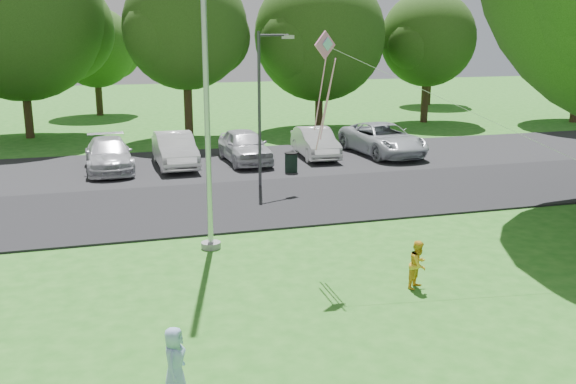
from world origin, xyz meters
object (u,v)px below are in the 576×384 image
object	(u,v)px
trash_can	(291,163)
child_yellow	(418,264)
flagpole	(206,84)
street_lamp	(264,95)
child_blue	(175,361)
kite	(333,68)

from	to	relation	value
trash_can	child_yellow	xyz separation A→B (m)	(-0.68, -11.85, 0.11)
flagpole	street_lamp	xyz separation A→B (m)	(3.02, 6.20, -0.91)
child_yellow	child_blue	bearing A→B (deg)	169.71
flagpole	trash_can	size ratio (longest dim) A/B	12.05
street_lamp	trash_can	size ratio (longest dim) A/B	6.53
street_lamp	child_yellow	size ratio (longest dim) A/B	5.11
child_blue	kite	distance (m)	7.47
street_lamp	child_yellow	distance (m)	10.44
street_lamp	trash_can	distance (m)	3.69
flagpole	child_blue	world-z (taller)	flagpole
flagpole	child_yellow	bearing A→B (deg)	-44.93
street_lamp	child_yellow	xyz separation A→B (m)	(0.84, -10.05, -2.72)
trash_can	child_blue	xyz separation A→B (m)	(-6.21, -14.60, 0.12)
street_lamp	flagpole	bearing A→B (deg)	-137.75
child_yellow	kite	world-z (taller)	kite
street_lamp	child_blue	size ratio (longest dim) A/B	4.99
child_blue	kite	xyz separation A→B (m)	(4.19, 4.66, 4.08)
street_lamp	child_blue	world-z (taller)	street_lamp
flagpole	street_lamp	size ratio (longest dim) A/B	1.85
street_lamp	child_yellow	bearing A→B (deg)	-107.00
flagpole	child_blue	xyz separation A→B (m)	(-1.67, -6.60, -3.62)
flagpole	trash_can	xyz separation A→B (m)	(4.54, 8.00, -3.75)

